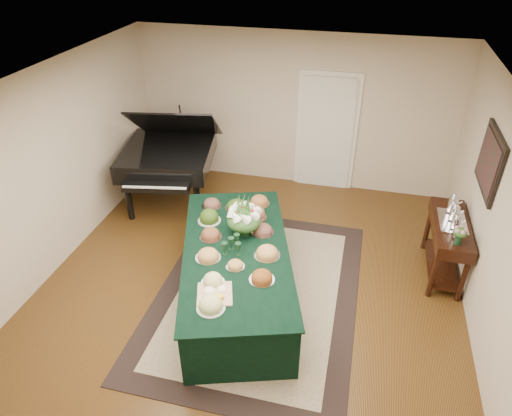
% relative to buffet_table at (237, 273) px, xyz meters
% --- Properties ---
extents(ground, '(6.00, 6.00, 0.00)m').
position_rel_buffet_table_xyz_m(ground, '(0.12, 0.25, -0.39)').
color(ground, '#301C0A').
rests_on(ground, ground).
extents(area_rug, '(2.57, 3.59, 0.01)m').
position_rel_buffet_table_xyz_m(area_rug, '(0.25, 0.12, -0.38)').
color(area_rug, black).
rests_on(area_rug, ground).
extents(kitchen_doorway, '(1.05, 0.07, 2.10)m').
position_rel_buffet_table_xyz_m(kitchen_doorway, '(0.72, 3.22, 0.64)').
color(kitchen_doorway, silver).
rests_on(kitchen_doorway, ground).
extents(buffet_table, '(2.05, 2.99, 0.76)m').
position_rel_buffet_table_xyz_m(buffet_table, '(0.00, 0.00, 0.00)').
color(buffet_table, black).
rests_on(buffet_table, ground).
extents(food_platters, '(1.33, 2.41, 0.14)m').
position_rel_buffet_table_xyz_m(food_platters, '(-0.08, 0.23, 0.43)').
color(food_platters, silver).
rests_on(food_platters, buffet_table).
extents(cutting_board, '(0.47, 0.47, 0.10)m').
position_rel_buffet_table_xyz_m(cutting_board, '(-0.01, -0.80, 0.41)').
color(cutting_board, tan).
rests_on(cutting_board, buffet_table).
extents(green_goblets, '(0.23, 0.28, 0.18)m').
position_rel_buffet_table_xyz_m(green_goblets, '(-0.03, -0.03, 0.47)').
color(green_goblets, '#13311B').
rests_on(green_goblets, buffet_table).
extents(floral_centerpiece, '(0.45, 0.45, 0.45)m').
position_rel_buffet_table_xyz_m(floral_centerpiece, '(0.01, 0.35, 0.64)').
color(floral_centerpiece, '#13311B').
rests_on(floral_centerpiece, buffet_table).
extents(grand_piano, '(1.73, 1.93, 1.76)m').
position_rel_buffet_table_xyz_m(grand_piano, '(-1.74, 2.02, 0.50)').
color(grand_piano, black).
rests_on(grand_piano, ground).
extents(wicker_basket, '(0.38, 0.38, 0.23)m').
position_rel_buffet_table_xyz_m(wicker_basket, '(-0.69, 1.86, -0.27)').
color(wicker_basket, '#A37E41').
rests_on(wicker_basket, ground).
extents(mahogany_sideboard, '(0.45, 1.25, 0.84)m').
position_rel_buffet_table_xyz_m(mahogany_sideboard, '(2.61, 1.14, 0.27)').
color(mahogany_sideboard, black).
rests_on(mahogany_sideboard, ground).
extents(tea_service, '(0.34, 0.74, 0.30)m').
position_rel_buffet_table_xyz_m(tea_service, '(2.61, 1.13, 0.57)').
color(tea_service, silver).
rests_on(tea_service, mahogany_sideboard).
extents(pink_bouquet, '(0.19, 0.19, 0.25)m').
position_rel_buffet_table_xyz_m(pink_bouquet, '(2.61, 0.66, 0.62)').
color(pink_bouquet, '#13311B').
rests_on(pink_bouquet, mahogany_sideboard).
extents(wall_painting, '(0.05, 0.95, 0.75)m').
position_rel_buffet_table_xyz_m(wall_painting, '(2.83, 1.14, 1.36)').
color(wall_painting, black).
rests_on(wall_painting, ground).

